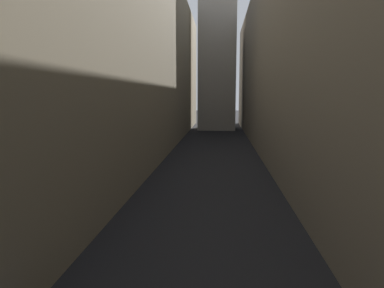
{
  "coord_description": "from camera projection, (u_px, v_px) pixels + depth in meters",
  "views": [
    {
      "loc": [
        0.85,
        11.97,
        7.23
      ],
      "look_at": [
        0.0,
        22.39,
        5.78
      ],
      "focal_mm": 32.96,
      "sensor_mm": 36.0,
      "label": 1
    }
  ],
  "objects": [
    {
      "name": "ground_plane",
      "position": [
        212.0,
        165.0,
        36.64
      ],
      "size": [
        264.0,
        264.0,
        0.0
      ],
      "primitive_type": "plane",
      "color": "black"
    },
    {
      "name": "building_block_left",
      "position": [
        94.0,
        49.0,
        37.95
      ],
      "size": [
        14.64,
        108.0,
        24.42
      ],
      "primitive_type": "cube",
      "color": "gray",
      "rests_on": "ground"
    },
    {
      "name": "building_block_right",
      "position": [
        333.0,
        54.0,
        36.06
      ],
      "size": [
        13.55,
        108.0,
        22.73
      ],
      "primitive_type": "cube",
      "color": "#756B5B",
      "rests_on": "ground"
    }
  ]
}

